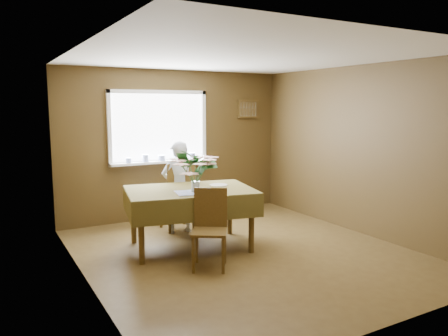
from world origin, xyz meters
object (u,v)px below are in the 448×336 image
chair_near (210,224)px  seated_woman (178,187)px  dining_table (190,196)px  chair_far (179,194)px  flower_bouquet (195,167)px

chair_near → seated_woman: (0.24, 1.48, 0.18)m
dining_table → seated_woman: seated_woman is taller
chair_near → chair_far: bearing=112.3°
chair_far → seated_woman: (-0.05, -0.09, 0.12)m
dining_table → flower_bouquet: bearing=-84.8°
dining_table → chair_near: chair_near is taller
chair_far → chair_near: size_ratio=1.14×
dining_table → chair_near: size_ratio=1.99×
dining_table → chair_near: (-0.08, -0.73, -0.20)m
dining_table → flower_bouquet: (-0.03, -0.23, 0.42)m
dining_table → chair_far: size_ratio=1.75×
dining_table → seated_woman: size_ratio=1.34×
chair_near → seated_woman: 1.51m
dining_table → seated_woman: (0.16, 0.75, -0.01)m
chair_far → chair_near: bearing=81.8°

